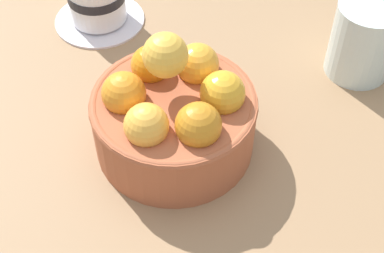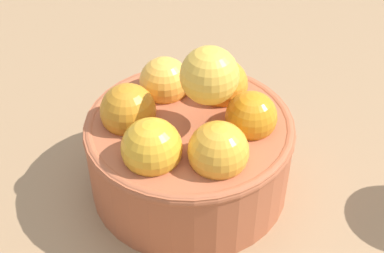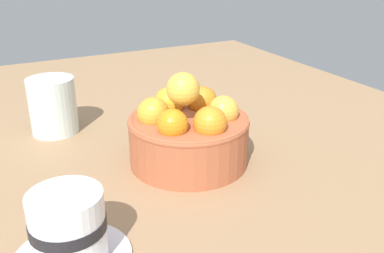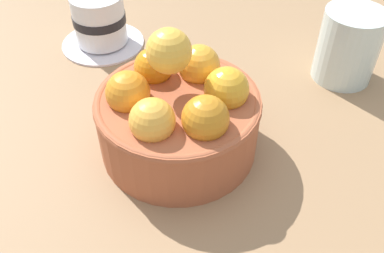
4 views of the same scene
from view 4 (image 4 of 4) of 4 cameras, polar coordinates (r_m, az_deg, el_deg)
The scene contains 4 objects.
ground_plane at distance 47.41cm, azimuth -1.72°, elevation -4.16°, with size 137.68×101.64×3.65cm, color #997551.
terracotta_bowl at distance 42.86cm, azimuth -1.87°, elevation 1.79°, with size 16.75×16.75×13.53cm.
coffee_cup at distance 61.82cm, azimuth -12.37°, elevation 13.58°, with size 11.73×11.73×7.45cm.
water_glass at distance 56.69cm, azimuth 20.41°, elevation 10.21°, with size 7.55×7.55×9.13cm, color silver.
Camera 4 is at (4.27, -31.85, 33.03)cm, focal length 39.37 mm.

